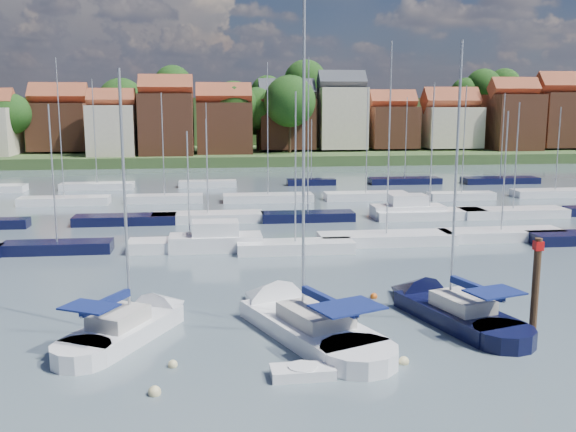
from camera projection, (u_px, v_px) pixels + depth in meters
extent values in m
plane|color=#475460|center=(264.00, 207.00, 69.10)|extent=(260.00, 260.00, 0.00)
cube|color=white|center=(125.00, 334.00, 30.61)|extent=(5.35, 6.88, 1.20)
cone|color=white|center=(170.00, 309.00, 34.27)|extent=(3.81, 3.99, 2.66)
cylinder|color=white|center=(81.00, 358.00, 27.68)|extent=(3.60, 3.60, 1.20)
cube|color=#BDB7AF|center=(119.00, 317.00, 30.04)|extent=(2.89, 3.22, 0.70)
cylinder|color=#B2B2B7|center=(125.00, 198.00, 29.87)|extent=(0.14, 0.14, 11.82)
cylinder|color=#B2B2B7|center=(106.00, 306.00, 29.07)|extent=(1.76, 3.17, 0.10)
cube|color=navy|center=(106.00, 302.00, 29.05)|extent=(1.85, 3.11, 0.35)
cube|color=navy|center=(89.00, 307.00, 27.96)|extent=(2.75, 2.47, 0.08)
cube|color=white|center=(309.00, 330.00, 31.07)|extent=(6.37, 8.98, 1.20)
cone|color=white|center=(261.00, 302.00, 35.52)|extent=(4.73, 5.04, 3.45)
cylinder|color=white|center=(359.00, 360.00, 27.52)|extent=(4.51, 4.51, 1.20)
cube|color=#BDB7AF|center=(315.00, 315.00, 30.41)|extent=(3.56, 4.11, 0.70)
cylinder|color=#B2B2B7|center=(304.00, 159.00, 30.11)|extent=(0.14, 0.14, 15.34)
cylinder|color=#B2B2B7|center=(329.00, 304.00, 29.28)|extent=(1.86, 4.29, 0.10)
cube|color=navy|center=(329.00, 301.00, 29.25)|extent=(1.95, 4.15, 0.35)
cube|color=navy|center=(347.00, 307.00, 27.94)|extent=(3.50, 3.04, 0.08)
cube|color=black|center=(455.00, 317.00, 32.95)|extent=(4.85, 7.55, 1.20)
cone|color=black|center=(407.00, 294.00, 36.89)|extent=(3.79, 4.11, 2.92)
cylinder|color=black|center=(504.00, 340.00, 29.79)|extent=(3.65, 3.65, 1.20)
cube|color=#BDB7AF|center=(463.00, 302.00, 32.34)|extent=(2.81, 3.39, 0.70)
cylinder|color=#B2B2B7|center=(456.00, 176.00, 32.11)|extent=(0.14, 0.14, 13.27)
cylinder|color=#B2B2B7|center=(476.00, 291.00, 31.32)|extent=(1.24, 3.75, 0.10)
cube|color=navy|center=(476.00, 288.00, 31.29)|extent=(1.37, 3.62, 0.35)
cube|color=navy|center=(495.00, 292.00, 30.12)|extent=(2.89, 2.40, 0.08)
cube|color=white|center=(303.00, 373.00, 26.33)|extent=(2.67, 1.30, 0.52)
cylinder|color=white|center=(303.00, 370.00, 26.31)|extent=(1.22, 1.22, 0.33)
cylinder|color=#4C331E|center=(534.00, 309.00, 31.02)|extent=(0.36, 0.36, 7.04)
cube|color=red|center=(538.00, 246.00, 30.47)|extent=(0.40, 0.40, 0.44)
sphere|color=beige|center=(155.00, 395.00, 24.79)|extent=(0.51, 0.51, 0.51)
sphere|color=beige|center=(173.00, 367.00, 27.38)|extent=(0.42, 0.42, 0.42)
sphere|color=beige|center=(404.00, 364.00, 27.72)|extent=(0.45, 0.45, 0.45)
sphere|color=#D85914|center=(374.00, 298.00, 36.98)|extent=(0.41, 0.41, 0.41)
cube|color=black|center=(58.00, 248.00, 48.02)|extent=(8.01, 2.24, 1.00)
cylinder|color=#B2B2B7|center=(53.00, 174.00, 47.04)|extent=(0.12, 0.12, 10.16)
cube|color=white|center=(190.00, 246.00, 48.84)|extent=(9.22, 2.58, 1.00)
cylinder|color=#B2B2B7|center=(188.00, 186.00, 48.03)|extent=(0.12, 0.12, 8.18)
cube|color=white|center=(295.00, 248.00, 48.20)|extent=(8.78, 2.46, 1.00)
cylinder|color=#B2B2B7|center=(295.00, 168.00, 47.14)|extent=(0.12, 0.12, 11.06)
cube|color=white|center=(386.00, 239.00, 51.10)|extent=(10.79, 3.02, 1.00)
cylinder|color=#B2B2B7|center=(389.00, 139.00, 49.70)|extent=(0.12, 0.12, 14.87)
cube|color=white|center=(501.00, 235.00, 52.59)|extent=(10.13, 2.84, 1.00)
cylinder|color=#B2B2B7|center=(505.00, 171.00, 51.65)|extent=(0.12, 0.12, 9.59)
cube|color=white|center=(216.00, 244.00, 48.84)|extent=(7.00, 2.60, 1.40)
cube|color=white|center=(215.00, 230.00, 48.65)|extent=(3.50, 2.20, 1.30)
cube|color=black|center=(125.00, 220.00, 59.29)|extent=(9.30, 2.60, 1.00)
cylinder|color=#B2B2B7|center=(122.00, 153.00, 58.19)|extent=(0.12, 0.12, 11.48)
cube|color=white|center=(208.00, 218.00, 60.54)|extent=(10.40, 2.91, 1.00)
cylinder|color=#B2B2B7|center=(207.00, 166.00, 59.68)|extent=(0.12, 0.12, 8.77)
cube|color=black|center=(308.00, 217.00, 60.92)|extent=(8.80, 2.46, 1.00)
cylinder|color=#B2B2B7|center=(308.00, 136.00, 59.57)|extent=(0.12, 0.12, 14.33)
cube|color=white|center=(429.00, 215.00, 62.19)|extent=(10.73, 3.00, 1.00)
cylinder|color=#B2B2B7|center=(432.00, 147.00, 61.04)|extent=(0.12, 0.12, 12.14)
cube|color=white|center=(513.00, 213.00, 62.99)|extent=(10.48, 2.93, 1.00)
cylinder|color=#B2B2B7|center=(516.00, 156.00, 61.99)|extent=(0.12, 0.12, 10.28)
cube|color=white|center=(407.00, 212.00, 62.76)|extent=(7.00, 2.60, 1.40)
cube|color=white|center=(408.00, 201.00, 62.57)|extent=(3.50, 2.20, 1.30)
cube|color=white|center=(64.00, 201.00, 70.62)|extent=(9.71, 2.72, 1.00)
cylinder|color=#B2B2B7|center=(60.00, 129.00, 69.23)|extent=(0.12, 0.12, 14.88)
cube|color=white|center=(165.00, 199.00, 72.18)|extent=(8.49, 2.38, 1.00)
cylinder|color=#B2B2B7|center=(163.00, 144.00, 71.10)|extent=(0.12, 0.12, 11.31)
cube|color=white|center=(268.00, 198.00, 72.82)|extent=(10.16, 2.85, 1.00)
cylinder|color=#B2B2B7|center=(268.00, 129.00, 71.45)|extent=(0.12, 0.12, 14.59)
cube|color=white|center=(366.00, 196.00, 74.27)|extent=(9.53, 2.67, 1.00)
cylinder|color=#B2B2B7|center=(367.00, 141.00, 73.13)|extent=(0.12, 0.12, 11.91)
cube|color=white|center=(461.00, 197.00, 74.18)|extent=(7.62, 2.13, 1.00)
cylinder|color=#B2B2B7|center=(464.00, 140.00, 73.03)|extent=(0.12, 0.12, 12.13)
cube|color=white|center=(555.00, 193.00, 76.65)|extent=(10.17, 2.85, 1.00)
cylinder|color=#B2B2B7|center=(558.00, 149.00, 75.71)|extent=(0.12, 0.12, 9.73)
cube|color=white|center=(97.00, 187.00, 82.86)|extent=(9.24, 2.59, 1.00)
cylinder|color=#B2B2B7|center=(94.00, 131.00, 81.62)|extent=(0.12, 0.12, 13.17)
cube|color=white|center=(208.00, 184.00, 85.24)|extent=(7.57, 2.12, 1.00)
cylinder|color=#B2B2B7|center=(207.00, 142.00, 84.25)|extent=(0.12, 0.12, 10.24)
cube|color=black|center=(311.00, 183.00, 87.03)|extent=(6.58, 1.84, 1.00)
cylinder|color=#B2B2B7|center=(311.00, 149.00, 86.24)|extent=(0.12, 0.12, 8.01)
cube|color=black|center=(405.00, 181.00, 88.49)|extent=(9.92, 2.78, 1.00)
cylinder|color=#B2B2B7|center=(406.00, 138.00, 87.44)|extent=(0.12, 0.12, 10.92)
cube|color=black|center=(500.00, 181.00, 89.03)|extent=(10.55, 2.95, 1.00)
cylinder|color=#B2B2B7|center=(503.00, 135.00, 87.93)|extent=(0.12, 0.12, 11.51)
cube|color=#385329|center=(236.00, 151.00, 144.32)|extent=(200.00, 70.00, 3.00)
cube|color=#385329|center=(232.00, 126.00, 167.93)|extent=(200.00, 60.00, 14.00)
cube|color=brown|center=(60.00, 127.00, 120.51)|extent=(10.37, 9.97, 8.73)
cube|color=brown|center=(58.00, 96.00, 119.52)|extent=(10.57, 5.13, 5.13)
cube|color=beige|center=(113.00, 131.00, 113.28)|extent=(8.09, 8.80, 8.96)
cube|color=brown|center=(111.00, 100.00, 112.32)|extent=(8.25, 4.00, 4.00)
cube|color=brown|center=(167.00, 125.00, 115.11)|extent=(9.36, 10.17, 10.97)
cube|color=brown|center=(166.00, 87.00, 113.95)|extent=(9.54, 4.63, 4.63)
cube|color=brown|center=(224.00, 128.00, 118.12)|extent=(9.90, 8.56, 9.42)
cube|color=brown|center=(224.00, 96.00, 117.08)|extent=(10.10, 4.90, 4.90)
cube|color=brown|center=(287.00, 124.00, 124.31)|extent=(10.59, 8.93, 9.49)
cube|color=#383A42|center=(287.00, 92.00, 123.25)|extent=(10.80, 5.24, 5.24)
cube|color=beige|center=(341.00, 118.00, 124.53)|extent=(9.01, 8.61, 11.65)
cube|color=#383A42|center=(342.00, 82.00, 123.31)|extent=(9.19, 4.46, 4.46)
cube|color=brown|center=(392.00, 127.00, 127.24)|extent=(9.10, 9.34, 8.00)
cube|color=brown|center=(392.00, 101.00, 126.34)|extent=(9.28, 4.50, 4.50)
cube|color=beige|center=(449.00, 127.00, 128.23)|extent=(10.86, 9.59, 7.88)
cube|color=brown|center=(451.00, 101.00, 127.30)|extent=(11.07, 5.37, 5.37)
cube|color=brown|center=(512.00, 123.00, 126.82)|extent=(9.18, 9.96, 10.97)
cube|color=brown|center=(514.00, 89.00, 125.66)|extent=(9.36, 4.54, 4.54)
cube|color=brown|center=(563.00, 120.00, 129.33)|extent=(11.39, 9.67, 10.76)
cube|color=brown|center=(566.00, 86.00, 128.14)|extent=(11.62, 5.64, 5.64)
cylinder|color=#382619|center=(482.00, 113.00, 148.03)|extent=(0.50, 0.50, 4.47)
sphere|color=#294F18|center=(483.00, 87.00, 146.96)|extent=(8.18, 8.18, 8.18)
cylinder|color=#382619|center=(258.00, 140.00, 123.50)|extent=(0.50, 0.50, 4.46)
sphere|color=#294F18|center=(258.00, 109.00, 122.44)|extent=(8.15, 8.15, 8.15)
cylinder|color=#382619|center=(305.00, 114.00, 141.39)|extent=(0.50, 0.50, 5.15)
sphere|color=#294F18|center=(305.00, 81.00, 140.16)|extent=(9.41, 9.41, 9.41)
cylinder|color=#382619|center=(174.00, 113.00, 140.59)|extent=(0.50, 0.50, 4.56)
sphere|color=#294F18|center=(173.00, 84.00, 139.51)|extent=(8.34, 8.34, 8.34)
cylinder|color=#382619|center=(123.00, 137.00, 129.44)|extent=(0.50, 0.50, 5.15)
sphere|color=#294F18|center=(121.00, 102.00, 128.21)|extent=(9.42, 9.42, 9.42)
cylinder|color=#382619|center=(45.00, 124.00, 129.21)|extent=(0.50, 0.50, 3.42)
sphere|color=#294F18|center=(44.00, 101.00, 128.39)|extent=(6.26, 6.26, 6.26)
cylinder|color=#382619|center=(304.00, 139.00, 133.34)|extent=(0.50, 0.50, 3.77)
sphere|color=#294F18|center=(304.00, 114.00, 132.44)|extent=(6.89, 6.89, 6.89)
cylinder|color=#382619|center=(290.00, 140.00, 119.21)|extent=(0.50, 0.50, 5.21)
sphere|color=#294F18|center=(290.00, 101.00, 117.97)|extent=(9.53, 9.53, 9.53)
cylinder|color=#382619|center=(531.00, 140.00, 136.01)|extent=(0.50, 0.50, 2.97)
sphere|color=#294F18|center=(532.00, 121.00, 135.30)|extent=(5.44, 5.44, 5.44)
cylinder|color=#382619|center=(234.00, 140.00, 120.80)|extent=(0.50, 0.50, 4.84)
sphere|color=#294F18|center=(234.00, 105.00, 119.65)|extent=(8.85, 8.85, 8.85)
cylinder|color=#382619|center=(464.00, 115.00, 147.82)|extent=(0.50, 0.50, 3.72)
sphere|color=#294F18|center=(465.00, 93.00, 146.93)|extent=(6.80, 6.80, 6.80)
cylinder|color=#382619|center=(512.00, 140.00, 127.67)|extent=(0.50, 0.50, 4.05)
sphere|color=#294F18|center=(514.00, 112.00, 126.71)|extent=(7.40, 7.40, 7.40)
cylinder|color=#382619|center=(13.00, 144.00, 115.30)|extent=(0.50, 0.50, 4.00)
sphere|color=#294F18|center=(11.00, 114.00, 114.34)|extent=(7.32, 7.32, 7.32)
cylinder|color=#382619|center=(267.00, 117.00, 140.15)|extent=(0.50, 0.50, 3.93)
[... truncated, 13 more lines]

